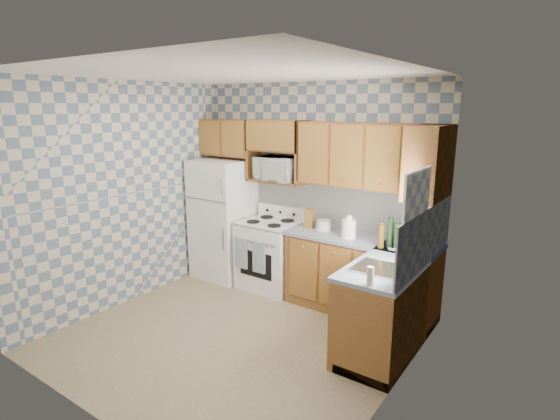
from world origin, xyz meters
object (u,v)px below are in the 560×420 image
object	(u,v)px
refrigerator	(224,219)
electric_kettle	(349,229)
stove_body	(271,255)
microwave	(278,169)

from	to	relation	value
refrigerator	electric_kettle	size ratio (longest dim) A/B	7.98
electric_kettle	stove_body	bearing A→B (deg)	176.63
refrigerator	stove_body	world-z (taller)	refrigerator
refrigerator	stove_body	size ratio (longest dim) A/B	1.87
microwave	electric_kettle	world-z (taller)	microwave
refrigerator	stove_body	bearing A→B (deg)	1.78
electric_kettle	microwave	bearing A→B (deg)	169.79
stove_body	refrigerator	bearing A→B (deg)	-178.22
microwave	stove_body	bearing A→B (deg)	-100.55
microwave	electric_kettle	size ratio (longest dim) A/B	2.69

